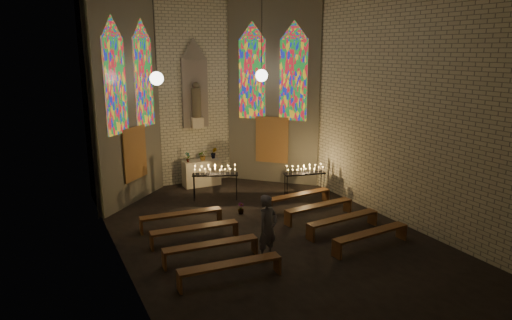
{
  "coord_description": "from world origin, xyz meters",
  "views": [
    {
      "loc": [
        -5.69,
        -10.6,
        5.1
      ],
      "look_at": [
        0.22,
        1.19,
        1.9
      ],
      "focal_mm": 32.0,
      "sensor_mm": 36.0,
      "label": 1
    }
  ],
  "objects_px": {
    "altar": "(201,173)",
    "votive_stand_right": "(305,171)",
    "visitor": "(268,228)",
    "votive_stand_left": "(215,172)",
    "aisle_flower_pot": "(241,208)"
  },
  "relations": [
    {
      "from": "votive_stand_right",
      "to": "aisle_flower_pot",
      "type": "bearing_deg",
      "value": -155.6
    },
    {
      "from": "aisle_flower_pot",
      "to": "votive_stand_left",
      "type": "bearing_deg",
      "value": 96.37
    },
    {
      "from": "altar",
      "to": "votive_stand_right",
      "type": "bearing_deg",
      "value": -46.46
    },
    {
      "from": "aisle_flower_pot",
      "to": "votive_stand_right",
      "type": "relative_size",
      "value": 0.24
    },
    {
      "from": "votive_stand_right",
      "to": "visitor",
      "type": "distance_m",
      "value": 5.22
    },
    {
      "from": "votive_stand_left",
      "to": "visitor",
      "type": "relative_size",
      "value": 0.95
    },
    {
      "from": "altar",
      "to": "votive_stand_left",
      "type": "relative_size",
      "value": 0.88
    },
    {
      "from": "altar",
      "to": "visitor",
      "type": "distance_m",
      "value": 6.84
    },
    {
      "from": "votive_stand_right",
      "to": "visitor",
      "type": "relative_size",
      "value": 0.9
    },
    {
      "from": "aisle_flower_pot",
      "to": "votive_stand_right",
      "type": "height_order",
      "value": "votive_stand_right"
    },
    {
      "from": "altar",
      "to": "votive_stand_right",
      "type": "relative_size",
      "value": 0.93
    },
    {
      "from": "votive_stand_left",
      "to": "votive_stand_right",
      "type": "height_order",
      "value": "votive_stand_left"
    },
    {
      "from": "altar",
      "to": "votive_stand_left",
      "type": "xyz_separation_m",
      "value": [
        -0.16,
        -1.85,
        0.49
      ]
    },
    {
      "from": "votive_stand_left",
      "to": "votive_stand_right",
      "type": "xyz_separation_m",
      "value": [
        2.96,
        -1.1,
        -0.06
      ]
    },
    {
      "from": "votive_stand_left",
      "to": "visitor",
      "type": "distance_m",
      "value": 4.98
    }
  ]
}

